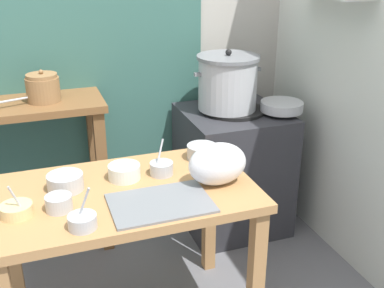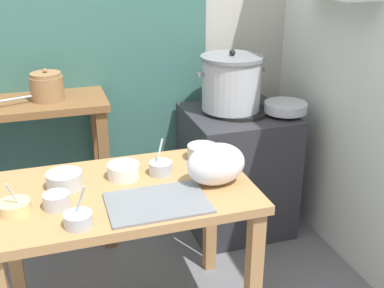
{
  "view_description": "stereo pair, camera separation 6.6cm",
  "coord_description": "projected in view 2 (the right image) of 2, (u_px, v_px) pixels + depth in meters",
  "views": [
    {
      "loc": [
        -0.23,
        -1.72,
        1.66
      ],
      "look_at": [
        0.44,
        0.18,
        0.82
      ],
      "focal_mm": 43.76,
      "sensor_mm": 36.0,
      "label": 1
    },
    {
      "loc": [
        -0.16,
        -1.74,
        1.66
      ],
      "look_at": [
        0.44,
        0.18,
        0.82
      ],
      "focal_mm": 43.76,
      "sensor_mm": 36.0,
      "label": 2
    }
  ],
  "objects": [
    {
      "name": "serving_tray",
      "position": [
        157.0,
        203.0,
        1.86
      ],
      "size": [
        0.4,
        0.28,
        0.01
      ],
      "primitive_type": "cube",
      "color": "slate",
      "rests_on": "prep_table"
    },
    {
      "name": "wide_pan",
      "position": [
        286.0,
        107.0,
        2.73
      ],
      "size": [
        0.25,
        0.25,
        0.05
      ],
      "primitive_type": "cylinder",
      "color": "#B7BABF",
      "rests_on": "stove_block"
    },
    {
      "name": "prep_bowl_6",
      "position": [
        56.0,
        200.0,
        1.82
      ],
      "size": [
        0.1,
        0.1,
        0.06
      ],
      "color": "#B7BABF",
      "rests_on": "prep_table"
    },
    {
      "name": "plastic_bag",
      "position": [
        216.0,
        164.0,
        1.98
      ],
      "size": [
        0.26,
        0.16,
        0.19
      ],
      "primitive_type": "ellipsoid",
      "color": "white",
      "rests_on": "prep_table"
    },
    {
      "name": "prep_bowl_4",
      "position": [
        161.0,
        167.0,
        2.1
      ],
      "size": [
        0.1,
        0.1,
        0.16
      ],
      "color": "#B7BABF",
      "rests_on": "prep_table"
    },
    {
      "name": "prep_table",
      "position": [
        124.0,
        211.0,
        2.02
      ],
      "size": [
        1.1,
        0.66,
        0.72
      ],
      "color": "#B27F4C",
      "rests_on": "ground"
    },
    {
      "name": "prep_bowl_5",
      "position": [
        123.0,
        170.0,
        2.06
      ],
      "size": [
        0.14,
        0.14,
        0.06
      ],
      "color": "silver",
      "rests_on": "prep_table"
    },
    {
      "name": "steamer_pot",
      "position": [
        231.0,
        83.0,
        2.72
      ],
      "size": [
        0.41,
        0.37,
        0.35
      ],
      "color": "#B7BABF",
      "rests_on": "stove_block"
    },
    {
      "name": "prep_bowl_2",
      "position": [
        78.0,
        219.0,
        1.7
      ],
      "size": [
        0.11,
        0.11,
        0.16
      ],
      "color": "#B7BABF",
      "rests_on": "prep_table"
    },
    {
      "name": "prep_bowl_1",
      "position": [
        202.0,
        151.0,
        2.25
      ],
      "size": [
        0.15,
        0.15,
        0.07
      ],
      "color": "#B7BABF",
      "rests_on": "prep_table"
    },
    {
      "name": "stove_block",
      "position": [
        236.0,
        169.0,
        2.93
      ],
      "size": [
        0.6,
        0.61,
        0.78
      ],
      "color": "#2D2D33",
      "rests_on": "ground"
    },
    {
      "name": "wall_right",
      "position": [
        378.0,
        28.0,
        2.28
      ],
      "size": [
        0.3,
        3.2,
        2.6
      ],
      "color": "silver",
      "rests_on": "ground"
    },
    {
      "name": "clay_pot",
      "position": [
        47.0,
        87.0,
        2.52
      ],
      "size": [
        0.18,
        0.18,
        0.17
      ],
      "color": "olive",
      "rests_on": "back_shelf_table"
    },
    {
      "name": "prep_bowl_3",
      "position": [
        14.0,
        206.0,
        1.79
      ],
      "size": [
        0.12,
        0.12,
        0.14
      ],
      "color": "#E5C684",
      "rests_on": "prep_table"
    },
    {
      "name": "prep_bowl_0",
      "position": [
        64.0,
        180.0,
        1.98
      ],
      "size": [
        0.15,
        0.15,
        0.07
      ],
      "color": "#B7BABF",
      "rests_on": "prep_table"
    },
    {
      "name": "wall_back",
      "position": [
        85.0,
        16.0,
        2.7
      ],
      "size": [
        4.4,
        0.12,
        2.6
      ],
      "color": "#B2ADA3",
      "rests_on": "ground"
    },
    {
      "name": "back_shelf_table",
      "position": [
        21.0,
        141.0,
        2.59
      ],
      "size": [
        0.96,
        0.4,
        0.9
      ],
      "color": "brown",
      "rests_on": "ground"
    }
  ]
}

